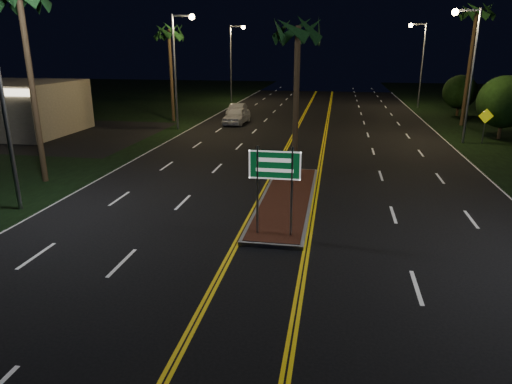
% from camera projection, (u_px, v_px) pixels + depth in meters
% --- Properties ---
extents(ground, '(120.00, 120.00, 0.00)m').
position_uv_depth(ground, '(261.00, 274.00, 13.77)').
color(ground, black).
rests_on(ground, ground).
extents(median_island, '(2.25, 10.25, 0.17)m').
position_uv_depth(median_island, '(287.00, 199.00, 20.31)').
color(median_island, gray).
rests_on(median_island, ground).
extents(highway_sign, '(1.80, 0.08, 3.20)m').
position_uv_depth(highway_sign, '(275.00, 173.00, 15.66)').
color(highway_sign, gray).
rests_on(highway_sign, ground).
extents(streetlight_left_near, '(1.91, 0.44, 9.00)m').
position_uv_depth(streetlight_left_near, '(7.00, 71.00, 17.54)').
color(streetlight_left_near, gray).
rests_on(streetlight_left_near, ground).
extents(streetlight_left_mid, '(1.91, 0.44, 9.00)m').
position_uv_depth(streetlight_left_mid, '(179.00, 59.00, 36.31)').
color(streetlight_left_mid, gray).
rests_on(streetlight_left_mid, ground).
extents(streetlight_left_far, '(1.91, 0.44, 9.00)m').
position_uv_depth(streetlight_left_far, '(234.00, 54.00, 55.07)').
color(streetlight_left_far, gray).
rests_on(streetlight_left_far, ground).
extents(streetlight_right_mid, '(1.91, 0.44, 9.00)m').
position_uv_depth(streetlight_right_mid, '(468.00, 61.00, 30.94)').
color(streetlight_right_mid, gray).
rests_on(streetlight_right_mid, ground).
extents(streetlight_right_far, '(1.91, 0.44, 9.00)m').
position_uv_depth(streetlight_right_far, '(420.00, 55.00, 49.71)').
color(streetlight_right_far, gray).
rests_on(streetlight_right_far, ground).
extents(palm_median, '(2.40, 2.40, 8.30)m').
position_uv_depth(palm_median, '(298.00, 31.00, 21.40)').
color(palm_median, '#382819').
rests_on(palm_median, ground).
extents(palm_left_far, '(2.40, 2.40, 8.80)m').
position_uv_depth(palm_left_far, '(169.00, 32.00, 39.78)').
color(palm_left_far, '#382819').
rests_on(palm_left_far, ground).
extents(palm_right_far, '(2.40, 2.40, 10.30)m').
position_uv_depth(palm_right_far, '(477.00, 13.00, 37.03)').
color(palm_right_far, '#382819').
rests_on(palm_right_far, ground).
extents(shrub_mid, '(3.78, 3.78, 4.62)m').
position_uv_depth(shrub_mid, '(504.00, 102.00, 33.15)').
color(shrub_mid, '#382819').
rests_on(shrub_mid, ground).
extents(shrub_far, '(3.24, 3.24, 3.96)m').
position_uv_depth(shrub_far, '(460.00, 92.00, 44.56)').
color(shrub_far, '#382819').
rests_on(shrub_far, ground).
extents(car_near, '(2.54, 5.23, 1.70)m').
position_uv_depth(car_near, '(237.00, 114.00, 40.44)').
color(car_near, white).
rests_on(car_near, ground).
extents(car_far, '(1.95, 4.50, 1.50)m').
position_uv_depth(car_far, '(237.00, 109.00, 44.26)').
color(car_far, silver).
rests_on(car_far, ground).
extents(warning_sign, '(1.03, 0.12, 2.46)m').
position_uv_depth(warning_sign, '(485.00, 121.00, 31.91)').
color(warning_sign, gray).
rests_on(warning_sign, ground).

